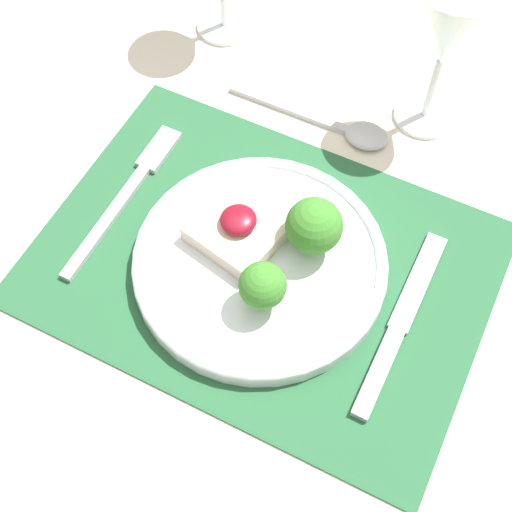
{
  "coord_description": "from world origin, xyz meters",
  "views": [
    {
      "loc": [
        0.15,
        -0.32,
        1.38
      ],
      "look_at": [
        -0.0,
        -0.01,
        0.79
      ],
      "focal_mm": 50.0,
      "sensor_mm": 36.0,
      "label": 1
    }
  ],
  "objects_px": {
    "spoon": "(344,128)",
    "wine_glass_near": "(449,30)",
    "knife": "(396,333)",
    "fork": "(130,189)",
    "dinner_plate": "(259,257)"
  },
  "relations": [
    {
      "from": "dinner_plate",
      "to": "spoon",
      "type": "distance_m",
      "value": 0.2
    },
    {
      "from": "knife",
      "to": "spoon",
      "type": "xyz_separation_m",
      "value": [
        -0.14,
        0.21,
        -0.0
      ]
    },
    {
      "from": "spoon",
      "to": "fork",
      "type": "bearing_deg",
      "value": -133.29
    },
    {
      "from": "knife",
      "to": "wine_glass_near",
      "type": "relative_size",
      "value": 1.18
    },
    {
      "from": "fork",
      "to": "wine_glass_near",
      "type": "distance_m",
      "value": 0.36
    },
    {
      "from": "fork",
      "to": "knife",
      "type": "height_order",
      "value": "knife"
    },
    {
      "from": "fork",
      "to": "knife",
      "type": "xyz_separation_m",
      "value": [
        0.31,
        -0.03,
        0.0
      ]
    },
    {
      "from": "knife",
      "to": "spoon",
      "type": "height_order",
      "value": "spoon"
    },
    {
      "from": "fork",
      "to": "wine_glass_near",
      "type": "height_order",
      "value": "wine_glass_near"
    },
    {
      "from": "wine_glass_near",
      "to": "spoon",
      "type": "bearing_deg",
      "value": -140.4
    },
    {
      "from": "spoon",
      "to": "wine_glass_near",
      "type": "distance_m",
      "value": 0.15
    },
    {
      "from": "fork",
      "to": "knife",
      "type": "distance_m",
      "value": 0.31
    },
    {
      "from": "dinner_plate",
      "to": "knife",
      "type": "distance_m",
      "value": 0.15
    },
    {
      "from": "knife",
      "to": "spoon",
      "type": "distance_m",
      "value": 0.25
    },
    {
      "from": "knife",
      "to": "dinner_plate",
      "type": "bearing_deg",
      "value": 177.38
    }
  ]
}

